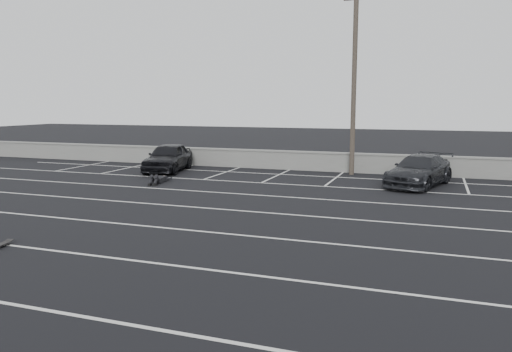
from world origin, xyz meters
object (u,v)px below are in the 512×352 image
at_px(car_left, 168,157).
at_px(person, 160,177).
at_px(car_right, 419,170).
at_px(utility_pole, 354,82).

bearing_deg(car_left, person, -77.52).
xyz_separation_m(car_left, car_right, (13.08, -0.41, -0.08)).
distance_m(car_right, utility_pole, 5.90).
relative_size(car_left, person, 1.79).
distance_m(car_left, car_right, 13.08).
relative_size(car_left, car_right, 0.95).
distance_m(car_left, person, 3.78).
distance_m(utility_pole, person, 10.84).
bearing_deg(utility_pole, car_left, -167.73).
distance_m(car_left, utility_pole, 10.67).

